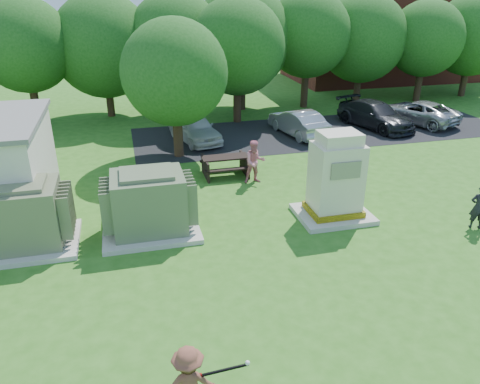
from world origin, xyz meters
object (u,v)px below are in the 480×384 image
object	(u,v)px
generator_cabinet	(336,181)
car_dark	(375,115)
batter	(189,384)
car_silver_b	(418,112)
picnic_table	(225,164)
transformer_right	(149,204)
car_white	(194,128)
car_silver_a	(298,122)
person_by_generator	(479,207)
person_at_picnic	(255,162)
transformer_left	(22,218)

from	to	relation	value
generator_cabinet	car_dark	xyz separation A→B (m)	(6.79, 9.46, -0.61)
batter	car_dark	bearing A→B (deg)	-126.13
generator_cabinet	car_silver_b	world-z (taller)	generator_cabinet
picnic_table	transformer_right	bearing A→B (deg)	-128.95
batter	car_white	distance (m)	16.52
car_silver_a	car_dark	xyz separation A→B (m)	(4.62, 0.29, 0.03)
car_white	car_silver_b	size ratio (longest dim) A/B	0.88
person_by_generator	car_dark	world-z (taller)	person_by_generator
picnic_table	car_silver_b	bearing A→B (deg)	22.48
batter	person_by_generator	distance (m)	11.21
generator_cabinet	car_silver_a	distance (m)	9.45
car_silver_a	person_by_generator	bearing A→B (deg)	89.14
person_at_picnic	car_dark	xyz separation A→B (m)	(8.55, 5.92, -0.17)
transformer_left	car_silver_b	distance (m)	21.44
person_at_picnic	picnic_table	bearing A→B (deg)	133.15
person_by_generator	car_dark	xyz separation A→B (m)	(2.65, 11.33, -0.04)
generator_cabinet	car_silver_b	bearing A→B (deg)	45.28
person_at_picnic	car_dark	bearing A→B (deg)	34.74
transformer_left	car_silver_a	distance (m)	14.81
transformer_left	car_silver_b	world-z (taller)	transformer_left
transformer_left	transformer_right	world-z (taller)	same
car_dark	person_at_picnic	bearing A→B (deg)	-161.67
transformer_right	picnic_table	bearing A→B (deg)	51.05
transformer_right	batter	size ratio (longest dim) A/B	1.92
person_at_picnic	car_dark	size ratio (longest dim) A/B	0.36
transformer_left	person_by_generator	bearing A→B (deg)	-9.37
car_white	car_silver_b	world-z (taller)	car_white
generator_cabinet	car_white	distance (m)	10.03
transformer_right	batter	xyz separation A→B (m)	(0.16, -7.25, -0.19)
picnic_table	car_silver_a	size ratio (longest dim) A/B	0.47
picnic_table	batter	world-z (taller)	batter
transformer_left	car_silver_a	world-z (taller)	transformer_left
transformer_right	person_by_generator	bearing A→B (deg)	-12.67
transformer_left	person_at_picnic	distance (m)	8.60
picnic_table	car_white	xyz separation A→B (m)	(-0.48, 4.90, 0.18)
transformer_right	person_by_generator	distance (m)	10.47
person_at_picnic	car_silver_b	world-z (taller)	person_at_picnic
generator_cabinet	person_at_picnic	world-z (taller)	generator_cabinet
car_silver_a	car_silver_b	world-z (taller)	car_silver_a
transformer_left	person_by_generator	distance (m)	14.11
car_silver_a	person_at_picnic	bearing A→B (deg)	44.12
transformer_right	car_silver_a	world-z (taller)	transformer_right
person_by_generator	car_white	size ratio (longest dim) A/B	0.37
picnic_table	batter	size ratio (longest dim) A/B	1.22
transformer_left	person_at_picnic	xyz separation A→B (m)	(8.02, 3.11, -0.11)
picnic_table	batter	xyz separation A→B (m)	(-3.19, -11.39, 0.27)
transformer_right	car_silver_a	xyz separation A→B (m)	(8.25, 8.74, -0.30)
batter	person_at_picnic	xyz separation A→B (m)	(4.16, 10.36, 0.09)
transformer_right	person_at_picnic	xyz separation A→B (m)	(4.32, 3.11, -0.11)
transformer_left	car_white	distance (m)	11.18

